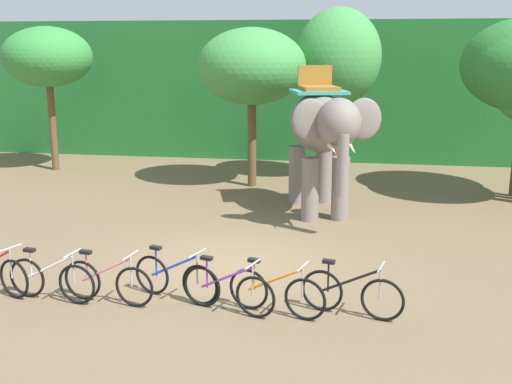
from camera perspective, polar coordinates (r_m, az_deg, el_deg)
ground_plane at (r=12.44m, az=-2.77°, el=-6.82°), size 80.00×80.00×0.00m
foliage_hedge at (r=26.16m, az=3.97°, el=9.67°), size 36.00×6.00×5.18m
tree_right at (r=22.54m, az=-18.69°, el=11.68°), size 3.01×3.01×4.91m
tree_center_right at (r=18.85m, az=-0.39°, el=11.48°), size 3.27×3.27×4.81m
tree_center at (r=19.96m, az=7.61°, el=12.18°), size 2.68×2.68×5.45m
elephant at (r=15.77m, az=6.08°, el=5.72°), size 2.63×4.24×3.78m
bike_white at (r=11.25m, az=-18.38°, el=-7.66°), size 1.70×0.52×0.92m
bike_pink at (r=10.88m, az=-13.53°, el=-8.06°), size 1.70×0.52×0.92m
bike_blue at (r=10.84m, az=-7.47°, el=-7.88°), size 1.64×0.68×0.92m
bike_purple at (r=10.27m, az=-2.61°, el=-9.01°), size 1.65×0.66×0.92m
bike_orange at (r=10.17m, az=1.86°, el=-9.24°), size 1.66×0.63×0.92m
bike_black at (r=10.24m, az=8.80°, el=-9.23°), size 1.68×0.58×0.92m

